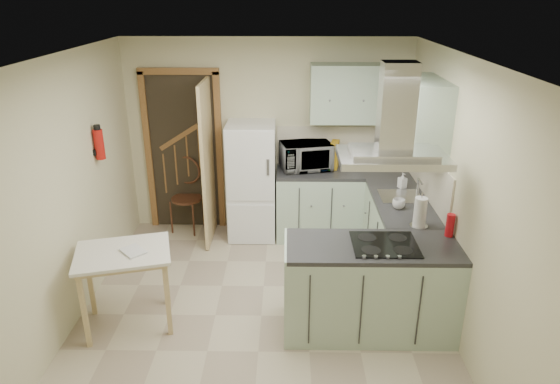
{
  "coord_description": "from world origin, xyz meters",
  "views": [
    {
      "loc": [
        0.25,
        -4.14,
        3.01
      ],
      "look_at": [
        0.18,
        0.45,
        1.15
      ],
      "focal_mm": 32.0,
      "sensor_mm": 36.0,
      "label": 1
    }
  ],
  "objects_px": {
    "bentwood_chair": "(187,199)",
    "microwave": "(306,156)",
    "peninsula": "(370,288)",
    "drop_leaf_table": "(127,288)",
    "extractor_hood": "(392,157)",
    "fridge": "(252,181)"
  },
  "relations": [
    {
      "from": "bentwood_chair",
      "to": "microwave",
      "type": "bearing_deg",
      "value": 12.87
    },
    {
      "from": "peninsula",
      "to": "drop_leaf_table",
      "type": "xyz_separation_m",
      "value": [
        -2.28,
        0.04,
        -0.05
      ]
    },
    {
      "from": "peninsula",
      "to": "drop_leaf_table",
      "type": "bearing_deg",
      "value": 178.94
    },
    {
      "from": "extractor_hood",
      "to": "drop_leaf_table",
      "type": "bearing_deg",
      "value": 178.98
    },
    {
      "from": "extractor_hood",
      "to": "bentwood_chair",
      "type": "height_order",
      "value": "extractor_hood"
    },
    {
      "from": "bentwood_chair",
      "to": "extractor_hood",
      "type": "bearing_deg",
      "value": -28.48
    },
    {
      "from": "extractor_hood",
      "to": "bentwood_chair",
      "type": "relative_size",
      "value": 1.0
    },
    {
      "from": "fridge",
      "to": "bentwood_chair",
      "type": "height_order",
      "value": "fridge"
    },
    {
      "from": "peninsula",
      "to": "microwave",
      "type": "height_order",
      "value": "microwave"
    },
    {
      "from": "bentwood_chair",
      "to": "fridge",
      "type": "bearing_deg",
      "value": 6.98
    },
    {
      "from": "peninsula",
      "to": "extractor_hood",
      "type": "height_order",
      "value": "extractor_hood"
    },
    {
      "from": "peninsula",
      "to": "drop_leaf_table",
      "type": "distance_m",
      "value": 2.28
    },
    {
      "from": "fridge",
      "to": "drop_leaf_table",
      "type": "bearing_deg",
      "value": -118.61
    },
    {
      "from": "fridge",
      "to": "bentwood_chair",
      "type": "relative_size",
      "value": 1.67
    },
    {
      "from": "bentwood_chair",
      "to": "microwave",
      "type": "xyz_separation_m",
      "value": [
        1.57,
        -0.06,
        0.62
      ]
    },
    {
      "from": "peninsula",
      "to": "bentwood_chair",
      "type": "distance_m",
      "value": 2.98
    },
    {
      "from": "fridge",
      "to": "drop_leaf_table",
      "type": "xyz_separation_m",
      "value": [
        -1.06,
        -1.94,
        -0.35
      ]
    },
    {
      "from": "fridge",
      "to": "microwave",
      "type": "xyz_separation_m",
      "value": [
        0.69,
        0.06,
        0.32
      ]
    },
    {
      "from": "drop_leaf_table",
      "to": "microwave",
      "type": "height_order",
      "value": "microwave"
    },
    {
      "from": "extractor_hood",
      "to": "microwave",
      "type": "distance_m",
      "value": 2.24
    },
    {
      "from": "fridge",
      "to": "extractor_hood",
      "type": "xyz_separation_m",
      "value": [
        1.32,
        -1.98,
        0.97
      ]
    },
    {
      "from": "peninsula",
      "to": "microwave",
      "type": "relative_size",
      "value": 2.51
    }
  ]
}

